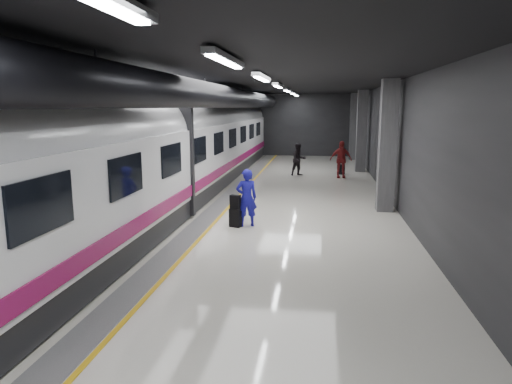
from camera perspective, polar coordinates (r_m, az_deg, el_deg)
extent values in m
plane|color=silver|center=(14.69, -1.14, -3.50)|extent=(40.00, 40.00, 0.00)
cube|color=black|center=(14.28, -1.21, 14.29)|extent=(10.00, 40.00, 0.02)
cube|color=#28282B|center=(34.17, 4.19, 8.34)|extent=(10.00, 0.02, 4.50)
cube|color=#28282B|center=(15.89, -19.36, 5.20)|extent=(0.02, 40.00, 4.50)
cube|color=#28282B|center=(14.40, 18.96, 4.73)|extent=(0.02, 40.00, 4.50)
cube|color=slate|center=(14.96, -6.26, -3.29)|extent=(0.65, 39.80, 0.01)
cube|color=yellow|center=(14.87, -4.76, -3.34)|extent=(0.10, 39.80, 0.01)
cylinder|color=black|center=(14.52, -6.38, 12.00)|extent=(0.80, 38.00, 0.80)
cube|color=silver|center=(8.28, -3.79, 16.27)|extent=(0.22, 2.60, 0.10)
cube|color=silver|center=(13.20, 0.74, 14.16)|extent=(0.22, 2.60, 0.10)
cube|color=silver|center=(18.16, 2.77, 13.17)|extent=(0.22, 2.60, 0.10)
cube|color=silver|center=(23.14, 3.92, 12.60)|extent=(0.22, 2.60, 0.10)
cube|color=silver|center=(28.13, 4.66, 12.23)|extent=(0.22, 2.60, 0.10)
cube|color=silver|center=(32.12, 5.09, 12.02)|extent=(0.22, 2.60, 0.10)
cube|color=#515154|center=(16.29, 16.08, 5.50)|extent=(0.55, 0.55, 4.50)
cube|color=#515154|center=(26.20, 13.06, 7.42)|extent=(0.55, 0.55, 4.50)
cube|color=#515154|center=(32.18, 12.14, 7.99)|extent=(0.55, 0.55, 4.50)
cube|color=black|center=(15.45, -13.14, -1.75)|extent=(2.80, 38.00, 0.60)
cube|color=white|center=(15.22, -13.36, 3.41)|extent=(2.90, 38.00, 2.20)
cylinder|color=white|center=(15.13, -13.51, 6.98)|extent=(2.80, 38.00, 2.80)
cube|color=#890C4B|center=(14.87, -7.94, 0.31)|extent=(0.04, 38.00, 0.35)
cube|color=black|center=(15.19, -13.40, 4.34)|extent=(3.05, 0.25, 3.80)
cube|color=black|center=(7.43, -25.17, -1.51)|extent=(0.05, 1.60, 0.85)
cube|color=black|center=(10.03, -15.89, 2.00)|extent=(0.05, 1.60, 0.85)
cube|color=black|center=(12.81, -10.51, 4.01)|extent=(0.05, 1.60, 0.85)
cube|color=black|center=(15.67, -7.06, 5.28)|extent=(0.05, 1.60, 0.85)
cube|color=black|center=(18.57, -4.67, 6.15)|extent=(0.05, 1.60, 0.85)
cube|color=black|center=(21.50, -2.92, 6.77)|extent=(0.05, 1.60, 0.85)
cube|color=black|center=(24.45, -1.59, 7.24)|extent=(0.05, 1.60, 0.85)
cube|color=black|center=(27.41, -0.55, 7.61)|extent=(0.05, 1.60, 0.85)
cube|color=black|center=(30.37, 0.29, 7.90)|extent=(0.05, 1.60, 0.85)
imported|color=#1A17B2|center=(13.75, -1.19, -0.73)|extent=(0.75, 0.61, 1.76)
cube|color=black|center=(13.81, -2.57, -3.23)|extent=(0.40, 0.32, 0.57)
cube|color=black|center=(13.70, -2.61, -1.24)|extent=(0.34, 0.24, 0.41)
imported|color=black|center=(24.15, 5.35, 4.07)|extent=(1.04, 0.97, 1.71)
imported|color=maroon|center=(23.67, 10.57, 4.02)|extent=(1.16, 0.62, 1.88)
cube|color=black|center=(25.01, 10.57, 2.80)|extent=(0.42, 0.36, 0.53)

